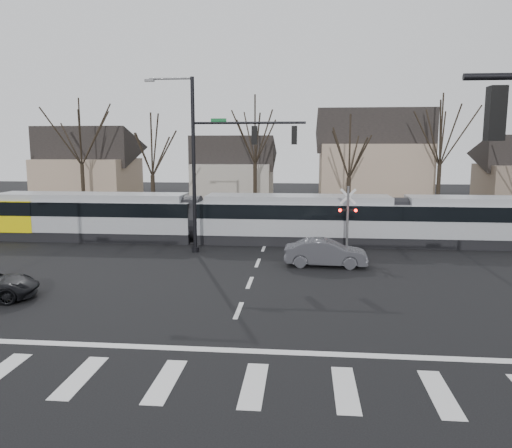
{
  "coord_description": "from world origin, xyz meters",
  "views": [
    {
      "loc": [
        2.45,
        -16.34,
        6.26
      ],
      "look_at": [
        0.0,
        9.0,
        2.3
      ],
      "focal_mm": 35.0,
      "sensor_mm": 36.0,
      "label": 1
    }
  ],
  "objects": [
    {
      "name": "ground",
      "position": [
        0.0,
        0.0,
        0.0
      ],
      "size": [
        140.0,
        140.0,
        0.0
      ],
      "primitive_type": "plane",
      "color": "black"
    },
    {
      "name": "grass_verge",
      "position": [
        0.0,
        32.0,
        0.01
      ],
      "size": [
        140.0,
        28.0,
        0.01
      ],
      "primitive_type": "cube",
      "color": "#38331E",
      "rests_on": "ground"
    },
    {
      "name": "crosswalk",
      "position": [
        0.0,
        -4.0,
        0.01
      ],
      "size": [
        27.0,
        2.6,
        0.01
      ],
      "color": "silver",
      "rests_on": "ground"
    },
    {
      "name": "stop_line",
      "position": [
        0.0,
        -1.8,
        0.01
      ],
      "size": [
        28.0,
        0.35,
        0.01
      ],
      "primitive_type": "cube",
      "color": "silver",
      "rests_on": "ground"
    },
    {
      "name": "lane_dashes",
      "position": [
        0.0,
        16.0,
        0.01
      ],
      "size": [
        0.18,
        30.0,
        0.01
      ],
      "color": "silver",
      "rests_on": "ground"
    },
    {
      "name": "rail_pair",
      "position": [
        0.0,
        15.8,
        0.03
      ],
      "size": [
        90.0,
        1.52,
        0.06
      ],
      "color": "#59595E",
      "rests_on": "ground"
    },
    {
      "name": "tram",
      "position": [
        1.86,
        16.0,
        1.7
      ],
      "size": [
        41.26,
        3.06,
        3.13
      ],
      "color": "gray",
      "rests_on": "ground"
    },
    {
      "name": "sedan",
      "position": [
        3.64,
        9.65,
        0.71
      ],
      "size": [
        1.85,
        4.45,
        1.43
      ],
      "primitive_type": "imported",
      "rotation": [
        0.0,
        0.0,
        1.53
      ],
      "color": "#3D3E43",
      "rests_on": "ground"
    },
    {
      "name": "signal_pole_far",
      "position": [
        -2.41,
        12.5,
        5.7
      ],
      "size": [
        9.28,
        0.44,
        10.2
      ],
      "color": "black",
      "rests_on": "ground"
    },
    {
      "name": "rail_crossing_signal",
      "position": [
        5.0,
        12.79,
        1.89
      ],
      "size": [
        1.08,
        0.36,
        4.0
      ],
      "color": "#59595B",
      "rests_on": "ground"
    },
    {
      "name": "tree_row",
      "position": [
        2.0,
        26.0,
        5.0
      ],
      "size": [
        59.2,
        7.2,
        10.0
      ],
      "color": "black",
      "rests_on": "ground"
    },
    {
      "name": "house_a",
      "position": [
        -20.0,
        34.0,
        4.46
      ],
      "size": [
        9.72,
        8.64,
        8.6
      ],
      "color": "gray",
      "rests_on": "ground"
    },
    {
      "name": "house_b",
      "position": [
        -5.0,
        36.0,
        3.97
      ],
      "size": [
        8.64,
        7.56,
        7.65
      ],
      "color": "gray",
      "rests_on": "ground"
    },
    {
      "name": "house_c",
      "position": [
        9.0,
        33.0,
        5.23
      ],
      "size": [
        10.8,
        8.64,
        10.1
      ],
      "color": "gray",
      "rests_on": "ground"
    }
  ]
}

